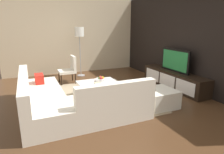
{
  "coord_description": "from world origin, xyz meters",
  "views": [
    {
      "loc": [
        4.39,
        -1.52,
        1.81
      ],
      "look_at": [
        -0.09,
        0.44,
        0.51
      ],
      "focal_mm": 31.43,
      "sensor_mm": 36.0,
      "label": 1
    }
  ],
  "objects_px": {
    "television": "(175,60)",
    "ottoman": "(159,98)",
    "book_stack": "(98,85)",
    "floor_lamp": "(79,35)",
    "fruit_bowl": "(101,79)",
    "sectional_couch": "(66,101)",
    "accent_chair_near": "(70,68)",
    "coffee_table": "(100,90)",
    "media_console": "(173,79)"
  },
  "relations": [
    {
      "from": "television",
      "to": "ottoman",
      "type": "relative_size",
      "value": 1.59
    },
    {
      "from": "book_stack",
      "to": "television",
      "type": "bearing_deg",
      "value": 92.82
    },
    {
      "from": "television",
      "to": "ottoman",
      "type": "height_order",
      "value": "television"
    },
    {
      "from": "floor_lamp",
      "to": "fruit_bowl",
      "type": "relative_size",
      "value": 6.24
    },
    {
      "from": "sectional_couch",
      "to": "accent_chair_near",
      "type": "bearing_deg",
      "value": 166.14
    },
    {
      "from": "coffee_table",
      "to": "ottoman",
      "type": "height_order",
      "value": "ottoman"
    },
    {
      "from": "coffee_table",
      "to": "accent_chair_near",
      "type": "xyz_separation_m",
      "value": [
        -1.67,
        -0.41,
        0.29
      ]
    },
    {
      "from": "media_console",
      "to": "floor_lamp",
      "type": "bearing_deg",
      "value": -139.3
    },
    {
      "from": "accent_chair_near",
      "to": "book_stack",
      "type": "distance_m",
      "value": 1.91
    },
    {
      "from": "sectional_couch",
      "to": "media_console",
      "type": "bearing_deg",
      "value": 99.28
    },
    {
      "from": "coffee_table",
      "to": "fruit_bowl",
      "type": "xyz_separation_m",
      "value": [
        -0.18,
        0.1,
        0.23
      ]
    },
    {
      "from": "television",
      "to": "accent_chair_near",
      "type": "bearing_deg",
      "value": -123.22
    },
    {
      "from": "television",
      "to": "coffee_table",
      "type": "bearing_deg",
      "value": -92.49
    },
    {
      "from": "ottoman",
      "to": "fruit_bowl",
      "type": "xyz_separation_m",
      "value": [
        -1.25,
        -0.95,
        0.23
      ]
    },
    {
      "from": "accent_chair_near",
      "to": "floor_lamp",
      "type": "height_order",
      "value": "floor_lamp"
    },
    {
      "from": "sectional_couch",
      "to": "book_stack",
      "type": "distance_m",
      "value": 0.96
    },
    {
      "from": "coffee_table",
      "to": "floor_lamp",
      "type": "relative_size",
      "value": 0.57
    },
    {
      "from": "floor_lamp",
      "to": "television",
      "type": "bearing_deg",
      "value": 40.7
    },
    {
      "from": "accent_chair_near",
      "to": "fruit_bowl",
      "type": "relative_size",
      "value": 3.11
    },
    {
      "from": "media_console",
      "to": "fruit_bowl",
      "type": "distance_m",
      "value": 2.22
    },
    {
      "from": "accent_chair_near",
      "to": "fruit_bowl",
      "type": "xyz_separation_m",
      "value": [
        1.49,
        0.51,
        -0.06
      ]
    },
    {
      "from": "coffee_table",
      "to": "accent_chair_near",
      "type": "distance_m",
      "value": 1.74
    },
    {
      "from": "fruit_bowl",
      "to": "book_stack",
      "type": "relative_size",
      "value": 1.31
    },
    {
      "from": "ottoman",
      "to": "floor_lamp",
      "type": "bearing_deg",
      "value": -165.43
    },
    {
      "from": "accent_chair_near",
      "to": "book_stack",
      "type": "height_order",
      "value": "accent_chair_near"
    },
    {
      "from": "accent_chair_near",
      "to": "television",
      "type": "bearing_deg",
      "value": 45.58
    },
    {
      "from": "fruit_bowl",
      "to": "media_console",
      "type": "bearing_deg",
      "value": 82.79
    },
    {
      "from": "media_console",
      "to": "coffee_table",
      "type": "xyz_separation_m",
      "value": [
        -0.1,
        -2.3,
        -0.05
      ]
    },
    {
      "from": "television",
      "to": "book_stack",
      "type": "height_order",
      "value": "television"
    },
    {
      "from": "television",
      "to": "book_stack",
      "type": "xyz_separation_m",
      "value": [
        0.12,
        -2.42,
        -0.4
      ]
    },
    {
      "from": "accent_chair_near",
      "to": "fruit_bowl",
      "type": "distance_m",
      "value": 1.58
    },
    {
      "from": "floor_lamp",
      "to": "ottoman",
      "type": "xyz_separation_m",
      "value": [
        3.47,
        0.9,
        -1.28
      ]
    },
    {
      "from": "television",
      "to": "sectional_couch",
      "type": "relative_size",
      "value": 0.44
    },
    {
      "from": "television",
      "to": "fruit_bowl",
      "type": "distance_m",
      "value": 2.25
    },
    {
      "from": "television",
      "to": "fruit_bowl",
      "type": "relative_size",
      "value": 3.97
    },
    {
      "from": "sectional_couch",
      "to": "floor_lamp",
      "type": "bearing_deg",
      "value": 159.71
    },
    {
      "from": "sectional_couch",
      "to": "ottoman",
      "type": "bearing_deg",
      "value": 77.71
    },
    {
      "from": "floor_lamp",
      "to": "fruit_bowl",
      "type": "height_order",
      "value": "floor_lamp"
    },
    {
      "from": "media_console",
      "to": "fruit_bowl",
      "type": "height_order",
      "value": "fruit_bowl"
    },
    {
      "from": "television",
      "to": "coffee_table",
      "type": "relative_size",
      "value": 1.11
    },
    {
      "from": "television",
      "to": "accent_chair_near",
      "type": "xyz_separation_m",
      "value": [
        -1.77,
        -2.7,
        -0.34
      ]
    },
    {
      "from": "television",
      "to": "book_stack",
      "type": "bearing_deg",
      "value": -87.18
    },
    {
      "from": "sectional_couch",
      "to": "fruit_bowl",
      "type": "xyz_separation_m",
      "value": [
        -0.81,
        1.08,
        0.15
      ]
    },
    {
      "from": "sectional_couch",
      "to": "ottoman",
      "type": "distance_m",
      "value": 2.07
    },
    {
      "from": "floor_lamp",
      "to": "sectional_couch",
      "type": "bearing_deg",
      "value": -20.29
    },
    {
      "from": "ottoman",
      "to": "sectional_couch",
      "type": "bearing_deg",
      "value": -102.29
    },
    {
      "from": "ottoman",
      "to": "fruit_bowl",
      "type": "relative_size",
      "value": 2.5
    },
    {
      "from": "television",
      "to": "fruit_bowl",
      "type": "xyz_separation_m",
      "value": [
        -0.28,
        -2.2,
        -0.39
      ]
    },
    {
      "from": "media_console",
      "to": "accent_chair_near",
      "type": "bearing_deg",
      "value": -123.22
    },
    {
      "from": "ottoman",
      "to": "book_stack",
      "type": "bearing_deg",
      "value": -126.17
    }
  ]
}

